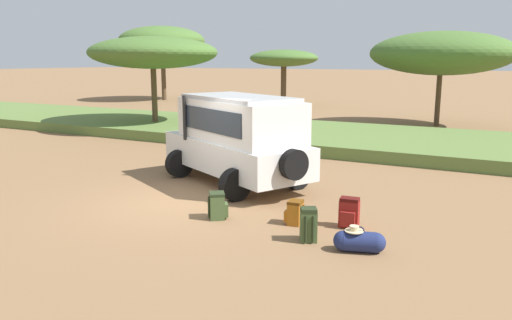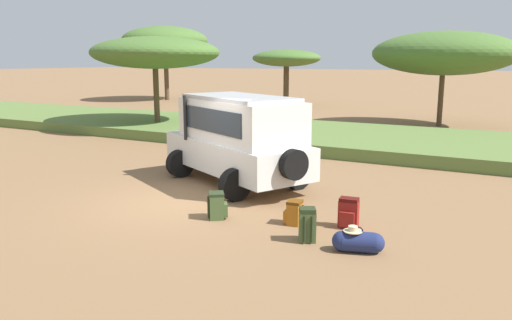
# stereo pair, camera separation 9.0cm
# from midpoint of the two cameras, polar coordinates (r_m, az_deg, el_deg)

# --- Properties ---
(ground_plane) EXTENTS (320.00, 320.00, 0.00)m
(ground_plane) POSITION_cam_midpoint_polar(r_m,az_deg,el_deg) (12.27, -8.26, -4.77)
(ground_plane) COLOR olive
(grass_bank) EXTENTS (120.00, 7.00, 0.44)m
(grass_bank) POSITION_cam_midpoint_polar(r_m,az_deg,el_deg) (21.10, 8.39, 2.64)
(grass_bank) COLOR #5B7538
(grass_bank) RESTS_ON ground_plane
(safari_vehicle) EXTENTS (5.34, 3.96, 2.44)m
(safari_vehicle) POSITION_cam_midpoint_polar(r_m,az_deg,el_deg) (13.68, -1.95, 2.58)
(safari_vehicle) COLOR silver
(safari_vehicle) RESTS_ON ground_plane
(backpack_beside_front_wheel) EXTENTS (0.42, 0.39, 0.62)m
(backpack_beside_front_wheel) POSITION_cam_midpoint_polar(r_m,az_deg,el_deg) (10.46, 10.76, -6.00)
(backpack_beside_front_wheel) COLOR maroon
(backpack_beside_front_wheel) RESTS_ON ground_plane
(backpack_cluster_center) EXTENTS (0.51, 0.50, 0.58)m
(backpack_cluster_center) POSITION_cam_midpoint_polar(r_m,az_deg,el_deg) (10.88, -4.23, -5.24)
(backpack_cluster_center) COLOR #42562D
(backpack_cluster_center) RESTS_ON ground_plane
(backpack_near_rear_wheel) EXTENTS (0.40, 0.44, 0.66)m
(backpack_near_rear_wheel) POSITION_cam_midpoint_polar(r_m,az_deg,el_deg) (9.57, 6.15, -7.41)
(backpack_near_rear_wheel) COLOR #42562D
(backpack_near_rear_wheel) RESTS_ON ground_plane
(backpack_outermost) EXTENTS (0.40, 0.38, 0.51)m
(backpack_outermost) POSITION_cam_midpoint_polar(r_m,az_deg,el_deg) (10.53, 4.63, -6.03)
(backpack_outermost) COLOR #B26619
(backpack_outermost) RESTS_ON ground_plane
(duffel_bag_low_black_case) EXTENTS (0.91, 0.54, 0.48)m
(duffel_bag_low_black_case) POSITION_cam_midpoint_polar(r_m,az_deg,el_deg) (9.24, 11.85, -9.12)
(duffel_bag_low_black_case) COLOR navy
(duffel_bag_low_black_case) RESTS_ON ground_plane
(acacia_tree_far_left) EXTENTS (6.85, 7.52, 6.12)m
(acacia_tree_far_left) POSITION_cam_midpoint_polar(r_m,az_deg,el_deg) (43.47, -10.28, 13.25)
(acacia_tree_far_left) COLOR brown
(acacia_tree_far_left) RESTS_ON ground_plane
(acacia_tree_left_mid) EXTENTS (5.09, 4.91, 4.11)m
(acacia_tree_left_mid) POSITION_cam_midpoint_polar(r_m,az_deg,el_deg) (37.68, 3.57, 11.50)
(acacia_tree_left_mid) COLOR brown
(acacia_tree_left_mid) RESTS_ON ground_plane
(acacia_tree_centre_back) EXTENTS (6.31, 5.61, 4.47)m
(acacia_tree_centre_back) POSITION_cam_midpoint_polar(r_m,az_deg,el_deg) (24.54, -11.39, 11.92)
(acacia_tree_centre_back) COLOR brown
(acacia_tree_centre_back) RESTS_ON ground_plane
(acacia_tree_right_mid) EXTENTS (7.18, 6.12, 4.80)m
(acacia_tree_right_mid) POSITION_cam_midpoint_polar(r_m,az_deg,el_deg) (27.41, 20.78, 11.33)
(acacia_tree_right_mid) COLOR brown
(acacia_tree_right_mid) RESTS_ON ground_plane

